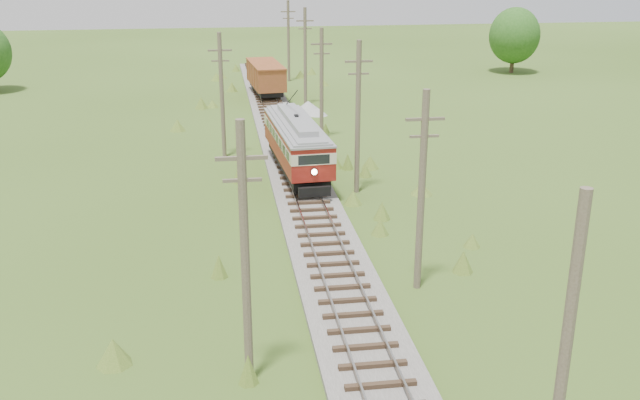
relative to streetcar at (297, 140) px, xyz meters
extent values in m
cube|color=#605B54|center=(0.00, -0.49, -2.32)|extent=(3.60, 96.00, 0.25)
cube|color=#726659|center=(-0.72, -0.49, -1.96)|extent=(0.08, 96.00, 0.17)
cube|color=#726659|center=(0.72, -0.49, -1.96)|extent=(0.08, 96.00, 0.17)
cube|color=#2D2116|center=(0.00, -0.49, -2.11)|extent=(2.40, 96.00, 0.16)
cube|color=black|center=(0.00, 0.00, -1.47)|extent=(2.81, 10.24, 0.41)
cube|color=maroon|center=(0.00, 0.00, -0.55)|extent=(3.25, 11.14, 1.01)
cube|color=beige|center=(0.00, 0.00, 0.27)|extent=(3.28, 11.20, 0.64)
cube|color=black|center=(0.00, 0.00, 0.27)|extent=(3.27, 10.70, 0.50)
cube|color=maroon|center=(0.00, 0.00, 0.73)|extent=(3.25, 11.14, 0.28)
cube|color=gray|center=(0.00, 0.00, 1.03)|extent=(3.31, 11.25, 0.35)
cube|color=gray|center=(0.00, 0.00, 1.34)|extent=(1.67, 8.31, 0.37)
sphere|color=#FFF2BF|center=(0.35, -5.57, -0.42)|extent=(0.33, 0.33, 0.33)
cylinder|color=black|center=(-0.10, 1.65, 2.38)|extent=(0.32, 4.27, 1.77)
cylinder|color=black|center=(-0.43, -4.20, -1.52)|extent=(0.16, 0.74, 0.73)
cylinder|color=black|center=(0.95, -4.11, -1.52)|extent=(0.16, 0.74, 0.73)
cylinder|color=black|center=(-0.95, 4.11, -1.52)|extent=(0.16, 0.74, 0.73)
cylinder|color=black|center=(0.43, 4.20, -1.52)|extent=(0.16, 0.74, 0.73)
cube|color=black|center=(0.00, 26.61, -1.52)|extent=(2.76, 7.62, 0.52)
cube|color=brown|center=(0.00, 26.61, -0.22)|extent=(3.37, 8.49, 2.08)
cube|color=brown|center=(0.00, 26.61, 0.87)|extent=(3.44, 8.66, 0.12)
cylinder|color=black|center=(-0.57, 24.06, -1.47)|extent=(0.19, 0.84, 0.83)
cylinder|color=black|center=(0.98, 24.19, -1.47)|extent=(0.19, 0.84, 0.83)
cylinder|color=black|center=(-0.98, 29.02, -1.47)|extent=(0.19, 0.84, 0.83)
cylinder|color=black|center=(0.57, 29.15, -1.47)|extent=(0.19, 0.84, 0.83)
cone|color=gray|center=(3.15, 18.67, -1.88)|extent=(3.01, 3.01, 1.13)
cone|color=gray|center=(3.90, 17.73, -2.11)|extent=(1.69, 1.69, 0.66)
cylinder|color=brown|center=(3.10, -29.49, 1.96)|extent=(0.30, 0.30, 8.80)
cylinder|color=brown|center=(3.30, -16.49, 1.86)|extent=(0.30, 0.30, 8.60)
cube|color=brown|center=(3.30, -16.49, 4.96)|extent=(1.60, 0.12, 0.12)
cube|color=brown|center=(3.30, -16.49, 4.26)|extent=(1.20, 0.10, 0.10)
cylinder|color=brown|center=(3.20, -3.49, 2.06)|extent=(0.30, 0.30, 9.00)
cube|color=brown|center=(3.20, -3.49, 5.36)|extent=(1.60, 0.12, 0.12)
cube|color=brown|center=(3.20, -3.49, 4.66)|extent=(1.20, 0.10, 0.10)
cylinder|color=brown|center=(3.00, 9.51, 1.76)|extent=(0.30, 0.30, 8.40)
cube|color=brown|center=(3.00, 9.51, 4.76)|extent=(1.60, 0.12, 0.12)
cube|color=brown|center=(3.00, 9.51, 4.06)|extent=(1.20, 0.10, 0.10)
cylinder|color=brown|center=(3.40, 22.51, 2.01)|extent=(0.30, 0.30, 8.90)
cube|color=brown|center=(3.40, 22.51, 5.26)|extent=(1.60, 0.12, 0.12)
cube|color=brown|center=(3.40, 22.51, 4.56)|extent=(1.20, 0.10, 0.10)
cylinder|color=brown|center=(3.20, 35.51, 1.91)|extent=(0.30, 0.30, 8.70)
cube|color=brown|center=(3.20, 35.51, 5.06)|extent=(1.60, 0.12, 0.12)
cube|color=brown|center=(3.20, 35.51, 4.36)|extent=(1.20, 0.10, 0.10)
cylinder|color=brown|center=(-4.20, -22.49, 2.06)|extent=(0.30, 0.30, 9.00)
cube|color=brown|center=(-4.20, -22.49, 5.36)|extent=(1.60, 0.12, 0.12)
cube|color=brown|center=(-4.20, -22.49, 4.66)|extent=(1.20, 0.10, 0.10)
cylinder|color=brown|center=(-4.50, 5.51, 1.86)|extent=(0.30, 0.30, 8.60)
cube|color=brown|center=(-4.50, 5.51, 4.96)|extent=(1.60, 0.12, 0.12)
cube|color=brown|center=(-4.50, 5.51, 4.26)|extent=(1.20, 0.10, 0.10)
cylinder|color=#38281C|center=(30.00, 37.51, -1.18)|extent=(0.50, 0.50, 2.52)
ellipsoid|color=#225118|center=(30.00, 37.51, 1.90)|extent=(5.88, 5.88, 6.47)
camera|label=1|loc=(-4.84, -43.31, 11.27)|focal=40.00mm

